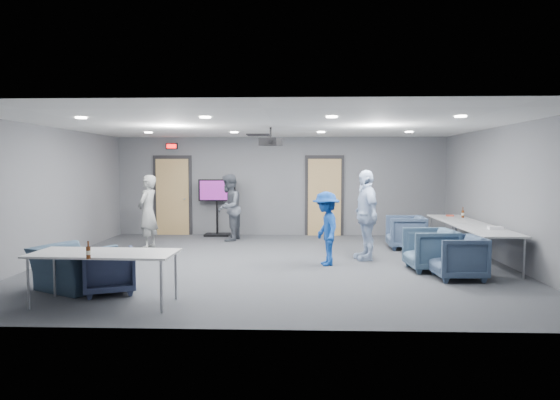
{
  "coord_description": "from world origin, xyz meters",
  "views": [
    {
      "loc": [
        0.47,
        -9.72,
        1.93
      ],
      "look_at": [
        0.1,
        0.71,
        1.2
      ],
      "focal_mm": 32.0,
      "sensor_mm": 36.0,
      "label": 1
    }
  ],
  "objects_px": {
    "chair_right_a": "(406,232)",
    "projector": "(271,142)",
    "bottle_right": "(463,214)",
    "chair_front_a": "(109,271)",
    "person_d": "(326,228)",
    "chair_right_b": "(430,249)",
    "bottle_front": "(88,252)",
    "chair_front_b": "(72,268)",
    "table_right_b": "(487,232)",
    "person_a": "(148,212)",
    "table_front_left": "(104,255)",
    "table_right_a": "(455,221)",
    "person_c": "(366,215)",
    "person_b": "(229,207)",
    "tv_stand": "(217,204)",
    "chair_right_c": "(457,257)"
  },
  "relations": [
    {
      "from": "person_a",
      "to": "tv_stand",
      "type": "xyz_separation_m",
      "value": [
        1.26,
        2.12,
        0.02
      ]
    },
    {
      "from": "table_right_b",
      "to": "table_front_left",
      "type": "height_order",
      "value": "same"
    },
    {
      "from": "person_d",
      "to": "chair_right_b",
      "type": "bearing_deg",
      "value": 67.27
    },
    {
      "from": "chair_front_b",
      "to": "table_right_a",
      "type": "bearing_deg",
      "value": -123.8
    },
    {
      "from": "chair_front_a",
      "to": "tv_stand",
      "type": "relative_size",
      "value": 0.48
    },
    {
      "from": "chair_front_a",
      "to": "bottle_front",
      "type": "distance_m",
      "value": 1.19
    },
    {
      "from": "table_front_left",
      "to": "person_b",
      "type": "bearing_deg",
      "value": 83.61
    },
    {
      "from": "chair_front_a",
      "to": "table_front_left",
      "type": "height_order",
      "value": "table_front_left"
    },
    {
      "from": "table_right_b",
      "to": "projector",
      "type": "distance_m",
      "value": 4.48
    },
    {
      "from": "bottle_front",
      "to": "bottle_right",
      "type": "bearing_deg",
      "value": 38.97
    },
    {
      "from": "chair_right_a",
      "to": "projector",
      "type": "xyz_separation_m",
      "value": [
        -3.04,
        -1.44,
        2.02
      ]
    },
    {
      "from": "table_front_left",
      "to": "table_right_b",
      "type": "bearing_deg",
      "value": 25.52
    },
    {
      "from": "bottle_front",
      "to": "chair_right_a",
      "type": "bearing_deg",
      "value": 45.51
    },
    {
      "from": "chair_right_c",
      "to": "table_right_b",
      "type": "relative_size",
      "value": 0.43
    },
    {
      "from": "person_c",
      "to": "table_front_left",
      "type": "relative_size",
      "value": 0.91
    },
    {
      "from": "chair_front_b",
      "to": "person_a",
      "type": "bearing_deg",
      "value": -62.42
    },
    {
      "from": "person_a",
      "to": "chair_front_a",
      "type": "xyz_separation_m",
      "value": [
        0.62,
        -4.02,
        -0.51
      ]
    },
    {
      "from": "chair_right_c",
      "to": "tv_stand",
      "type": "relative_size",
      "value": 0.53
    },
    {
      "from": "person_b",
      "to": "chair_front_a",
      "type": "distance_m",
      "value": 5.44
    },
    {
      "from": "chair_front_b",
      "to": "table_front_left",
      "type": "bearing_deg",
      "value": 164.22
    },
    {
      "from": "table_right_a",
      "to": "bottle_right",
      "type": "height_order",
      "value": "bottle_right"
    },
    {
      "from": "person_a",
      "to": "person_b",
      "type": "xyz_separation_m",
      "value": [
        1.7,
        1.28,
        -0.0
      ]
    },
    {
      "from": "chair_front_a",
      "to": "bottle_right",
      "type": "bearing_deg",
      "value": -170.42
    },
    {
      "from": "bottle_right",
      "to": "projector",
      "type": "relative_size",
      "value": 0.51
    },
    {
      "from": "tv_stand",
      "to": "person_c",
      "type": "bearing_deg",
      "value": -42.61
    },
    {
      "from": "chair_right_a",
      "to": "chair_right_c",
      "type": "height_order",
      "value": "chair_right_a"
    },
    {
      "from": "chair_right_c",
      "to": "person_a",
      "type": "bearing_deg",
      "value": -117.72
    },
    {
      "from": "person_a",
      "to": "bottle_front",
      "type": "bearing_deg",
      "value": 19.64
    },
    {
      "from": "chair_right_a",
      "to": "projector",
      "type": "bearing_deg",
      "value": -62.23
    },
    {
      "from": "person_a",
      "to": "table_right_b",
      "type": "bearing_deg",
      "value": 85.24
    },
    {
      "from": "table_right_a",
      "to": "person_a",
      "type": "bearing_deg",
      "value": 89.42
    },
    {
      "from": "bottle_right",
      "to": "table_right_a",
      "type": "bearing_deg",
      "value": -141.5
    },
    {
      "from": "tv_stand",
      "to": "chair_right_a",
      "type": "bearing_deg",
      "value": -22.62
    },
    {
      "from": "chair_front_b",
      "to": "projector",
      "type": "xyz_separation_m",
      "value": [
        2.94,
        2.57,
        2.06
      ]
    },
    {
      "from": "projector",
      "to": "chair_right_a",
      "type": "bearing_deg",
      "value": 45.38
    },
    {
      "from": "projector",
      "to": "chair_front_b",
      "type": "bearing_deg",
      "value": -118.85
    },
    {
      "from": "table_right_b",
      "to": "person_b",
      "type": "bearing_deg",
      "value": 58.44
    },
    {
      "from": "person_b",
      "to": "bottle_front",
      "type": "height_order",
      "value": "person_b"
    },
    {
      "from": "chair_front_a",
      "to": "tv_stand",
      "type": "xyz_separation_m",
      "value": [
        0.64,
        6.15,
        0.54
      ]
    },
    {
      "from": "person_a",
      "to": "chair_right_c",
      "type": "distance_m",
      "value": 6.83
    },
    {
      "from": "chair_front_a",
      "to": "table_right_a",
      "type": "bearing_deg",
      "value": -170.68
    },
    {
      "from": "person_b",
      "to": "table_front_left",
      "type": "height_order",
      "value": "person_b"
    },
    {
      "from": "person_c",
      "to": "chair_front_b",
      "type": "height_order",
      "value": "person_c"
    },
    {
      "from": "chair_right_b",
      "to": "table_right_a",
      "type": "relative_size",
      "value": 0.46
    },
    {
      "from": "chair_right_a",
      "to": "bottle_right",
      "type": "xyz_separation_m",
      "value": [
        1.28,
        -0.05,
        0.43
      ]
    },
    {
      "from": "person_b",
      "to": "tv_stand",
      "type": "height_order",
      "value": "person_b"
    },
    {
      "from": "bottle_right",
      "to": "bottle_front",
      "type": "bearing_deg",
      "value": -141.03
    },
    {
      "from": "chair_front_b",
      "to": "table_right_b",
      "type": "relative_size",
      "value": 0.55
    },
    {
      "from": "chair_right_b",
      "to": "table_right_b",
      "type": "bearing_deg",
      "value": 97.41
    },
    {
      "from": "bottle_right",
      "to": "chair_front_a",
      "type": "bearing_deg",
      "value": -147.93
    }
  ]
}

